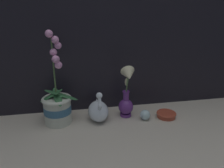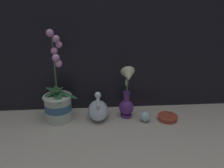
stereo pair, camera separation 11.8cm
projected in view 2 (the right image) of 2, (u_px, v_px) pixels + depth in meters
The scene contains 7 objects.
ground_plane at pixel (116, 131), 1.12m from camera, with size 2.80×2.80×0.00m, color #BCB2A3.
window_backdrop at pixel (112, 7), 1.20m from camera, with size 2.80×0.03×1.20m.
orchid_potted_plant at pixel (58, 102), 1.20m from camera, with size 0.21×0.20×0.50m.
swan_figurine at pixel (98, 109), 1.23m from camera, with size 0.11×0.19×0.19m.
blue_vase at pixel (127, 98), 1.22m from camera, with size 0.09×0.13×0.31m.
glass_sphere at pixel (145, 117), 1.21m from camera, with size 0.06×0.06×0.06m.
amber_dish at pixel (168, 117), 1.23m from camera, with size 0.11×0.11×0.03m.
Camera 2 is at (-0.10, -0.97, 0.61)m, focal length 35.00 mm.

